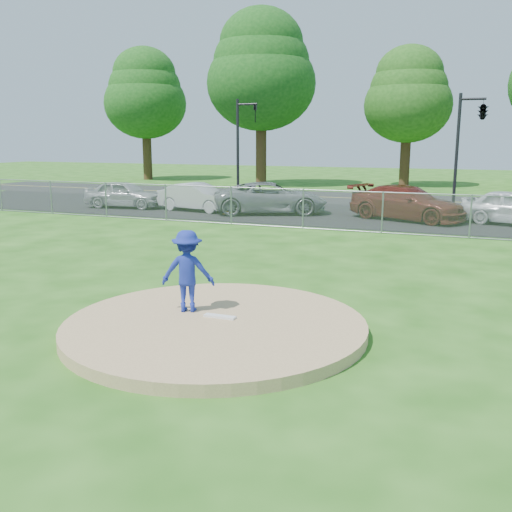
% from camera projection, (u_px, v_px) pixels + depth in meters
% --- Properties ---
extents(ground, '(120.00, 120.00, 0.00)m').
position_uv_depth(ground, '(342.00, 241.00, 19.34)').
color(ground, '#1F5412').
rests_on(ground, ground).
extents(pitchers_mound, '(5.40, 5.40, 0.20)m').
position_uv_depth(pitchers_mound, '(215.00, 326.00, 10.21)').
color(pitchers_mound, tan).
rests_on(pitchers_mound, ground).
extents(pitching_rubber, '(0.60, 0.15, 0.04)m').
position_uv_depth(pitching_rubber, '(220.00, 317.00, 10.37)').
color(pitching_rubber, white).
rests_on(pitching_rubber, pitchers_mound).
extents(chain_link_fence, '(40.00, 0.06, 1.50)m').
position_uv_depth(chain_link_fence, '(355.00, 212.00, 21.01)').
color(chain_link_fence, gray).
rests_on(chain_link_fence, ground).
extents(parking_lot, '(50.00, 8.00, 0.01)m').
position_uv_depth(parking_lot, '(375.00, 217.00, 25.27)').
color(parking_lot, black).
rests_on(parking_lot, ground).
extents(street, '(60.00, 7.00, 0.01)m').
position_uv_depth(street, '(399.00, 200.00, 32.10)').
color(street, '#232326').
rests_on(street, ground).
extents(tree_far_left, '(6.72, 6.72, 10.74)m').
position_uv_depth(tree_far_left, '(145.00, 93.00, 46.76)').
color(tree_far_left, '#372414').
rests_on(tree_far_left, ground).
extents(tree_left, '(7.84, 7.84, 12.53)m').
position_uv_depth(tree_left, '(261.00, 69.00, 40.76)').
color(tree_left, '#392514').
rests_on(tree_left, ground).
extents(tree_center, '(6.16, 6.16, 9.84)m').
position_uv_depth(tree_center, '(408.00, 94.00, 40.27)').
color(tree_center, '#392114').
rests_on(tree_center, ground).
extents(traffic_signal_left, '(1.28, 0.20, 5.60)m').
position_uv_depth(traffic_signal_left, '(241.00, 139.00, 32.74)').
color(traffic_signal_left, black).
rests_on(traffic_signal_left, ground).
extents(traffic_signal_center, '(1.42, 2.48, 5.60)m').
position_uv_depth(traffic_signal_center, '(480.00, 113.00, 27.92)').
color(traffic_signal_center, black).
rests_on(traffic_signal_center, ground).
extents(pitcher, '(1.12, 0.84, 1.54)m').
position_uv_depth(pitcher, '(188.00, 271.00, 10.64)').
color(pitcher, navy).
rests_on(pitcher, pitchers_mound).
extents(traffic_cone, '(0.33, 0.33, 0.64)m').
position_uv_depth(traffic_cone, '(227.00, 207.00, 26.00)').
color(traffic_cone, '#F45F0C').
rests_on(traffic_cone, parking_lot).
extents(parked_car_silver, '(4.11, 2.03, 1.35)m').
position_uv_depth(parked_car_silver, '(125.00, 194.00, 28.37)').
color(parked_car_silver, '#AAA9AE').
rests_on(parked_car_silver, parking_lot).
extents(parked_car_white, '(4.15, 2.04, 1.31)m').
position_uv_depth(parked_car_white, '(198.00, 197.00, 27.10)').
color(parked_car_white, silver).
rests_on(parked_car_white, parking_lot).
extents(parked_car_gray, '(5.68, 4.19, 1.43)m').
position_uv_depth(parked_car_gray, '(271.00, 198.00, 26.18)').
color(parked_car_gray, gray).
rests_on(parked_car_gray, parking_lot).
extents(parked_car_darkred, '(5.36, 3.67, 1.44)m').
position_uv_depth(parked_car_darkred, '(407.00, 203.00, 24.04)').
color(parked_car_darkred, '#5E2017').
rests_on(parked_car_darkred, parking_lot).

